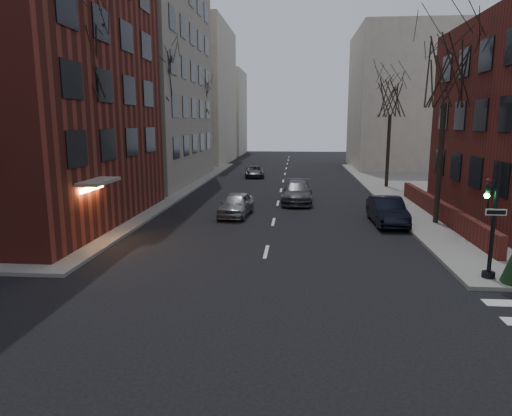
# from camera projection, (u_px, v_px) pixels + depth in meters

# --- Properties ---
(building_left_tan) EXTENTS (18.00, 18.00, 28.00)m
(building_left_tan) POSITION_uv_depth(u_px,v_px,m) (91.00, 24.00, 40.04)
(building_left_tan) COLOR gray
(building_left_tan) RESTS_ON ground
(low_wall_right) EXTENTS (0.35, 16.00, 1.00)m
(low_wall_right) POSITION_uv_depth(u_px,v_px,m) (440.00, 210.00, 25.55)
(low_wall_right) COLOR #591D19
(low_wall_right) RESTS_ON sidewalk_far_right
(building_distant_la) EXTENTS (14.00, 16.00, 18.00)m
(building_distant_la) POSITION_uv_depth(u_px,v_px,m) (177.00, 95.00, 61.35)
(building_distant_la) COLOR beige
(building_distant_la) RESTS_ON ground
(building_distant_ra) EXTENTS (14.00, 14.00, 16.00)m
(building_distant_ra) POSITION_uv_depth(u_px,v_px,m) (414.00, 100.00, 54.02)
(building_distant_ra) COLOR beige
(building_distant_ra) RESTS_ON ground
(building_distant_lb) EXTENTS (10.00, 12.00, 14.00)m
(building_distant_lb) POSITION_uv_depth(u_px,v_px,m) (214.00, 113.00, 78.19)
(building_distant_lb) COLOR beige
(building_distant_lb) RESTS_ON ground
(traffic_signal) EXTENTS (0.76, 0.44, 4.00)m
(traffic_signal) POSITION_uv_depth(u_px,v_px,m) (491.00, 228.00, 15.64)
(traffic_signal) COLOR black
(traffic_signal) RESTS_ON sidewalk_far_right
(tree_left_a) EXTENTS (4.18, 4.18, 10.26)m
(tree_left_a) POSITION_uv_depth(u_px,v_px,m) (78.00, 56.00, 20.78)
(tree_left_a) COLOR #2D231C
(tree_left_a) RESTS_ON sidewalk_far_left
(tree_left_b) EXTENTS (4.40, 4.40, 10.80)m
(tree_left_b) POSITION_uv_depth(u_px,v_px,m) (157.00, 73.00, 32.45)
(tree_left_b) COLOR #2D231C
(tree_left_b) RESTS_ON sidewalk_far_left
(tree_left_c) EXTENTS (3.96, 3.96, 9.72)m
(tree_left_c) POSITION_uv_depth(u_px,v_px,m) (199.00, 97.00, 46.31)
(tree_left_c) COLOR #2D231C
(tree_left_c) RESTS_ON sidewalk_far_left
(tree_right_a) EXTENTS (3.96, 3.96, 9.72)m
(tree_right_a) POSITION_uv_depth(u_px,v_px,m) (447.00, 72.00, 23.24)
(tree_right_a) COLOR #2D231C
(tree_right_a) RESTS_ON sidewalk_far_right
(tree_right_b) EXTENTS (3.74, 3.74, 9.18)m
(tree_right_b) POSITION_uv_depth(u_px,v_px,m) (391.00, 96.00, 37.03)
(tree_right_b) COLOR #2D231C
(tree_right_b) RESTS_ON sidewalk_far_right
(streetlamp_near) EXTENTS (0.36, 0.36, 6.28)m
(streetlamp_near) POSITION_uv_depth(u_px,v_px,m) (150.00, 142.00, 29.35)
(streetlamp_near) COLOR black
(streetlamp_near) RESTS_ON sidewalk_far_left
(streetlamp_far) EXTENTS (0.36, 0.36, 6.28)m
(streetlamp_far) POSITION_uv_depth(u_px,v_px,m) (209.00, 134.00, 48.92)
(streetlamp_far) COLOR black
(streetlamp_far) RESTS_ON sidewalk_far_left
(parked_sedan) EXTENTS (1.68, 4.52, 1.48)m
(parked_sedan) POSITION_uv_depth(u_px,v_px,m) (387.00, 211.00, 24.83)
(parked_sedan) COLOR black
(parked_sedan) RESTS_ON ground
(car_lane_silver) EXTENTS (1.99, 4.18, 1.38)m
(car_lane_silver) POSITION_uv_depth(u_px,v_px,m) (236.00, 204.00, 27.04)
(car_lane_silver) COLOR #949599
(car_lane_silver) RESTS_ON ground
(car_lane_gray) EXTENTS (2.17, 5.12, 1.47)m
(car_lane_gray) POSITION_uv_depth(u_px,v_px,m) (297.00, 192.00, 31.40)
(car_lane_gray) COLOR #45454A
(car_lane_gray) RESTS_ON ground
(car_lane_far) EXTENTS (2.26, 4.25, 1.14)m
(car_lane_far) POSITION_uv_depth(u_px,v_px,m) (255.00, 171.00, 46.14)
(car_lane_far) COLOR #434348
(car_lane_far) RESTS_ON ground
(sandwich_board) EXTENTS (0.50, 0.63, 0.91)m
(sandwich_board) POSITION_uv_depth(u_px,v_px,m) (404.00, 211.00, 25.53)
(sandwich_board) COLOR white
(sandwich_board) RESTS_ON sidewalk_far_right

